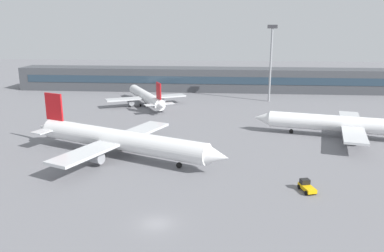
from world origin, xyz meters
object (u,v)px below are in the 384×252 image
(baggage_tug_yellow, at_px, (307,186))
(airplane_far, at_px, (145,96))
(airplane_mid, at_px, (346,124))
(floodlight_tower_west, at_px, (271,58))
(airplane_near, at_px, (121,140))

(baggage_tug_yellow, bearing_deg, airplane_far, 121.00)
(airplane_mid, xyz_separation_m, floodlight_tower_west, (-12.98, 43.55, 11.58))
(airplane_far, bearing_deg, airplane_near, -83.77)
(airplane_near, relative_size, floodlight_tower_west, 1.71)
(baggage_tug_yellow, xyz_separation_m, floodlight_tower_west, (2.05, 74.85, 14.03))
(airplane_mid, height_order, floodlight_tower_west, floodlight_tower_west)
(airplane_near, relative_size, airplane_far, 1.26)
(airplane_near, distance_m, airplane_mid, 51.65)
(floodlight_tower_west, bearing_deg, airplane_far, -166.64)
(airplane_far, distance_m, floodlight_tower_west, 43.97)
(airplane_far, height_order, floodlight_tower_west, floodlight_tower_west)
(airplane_mid, bearing_deg, airplane_near, -159.93)
(airplane_near, xyz_separation_m, airplane_far, (-5.62, 51.50, -0.63))
(floodlight_tower_west, bearing_deg, airplane_mid, -73.40)
(airplane_mid, bearing_deg, baggage_tug_yellow, -115.65)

